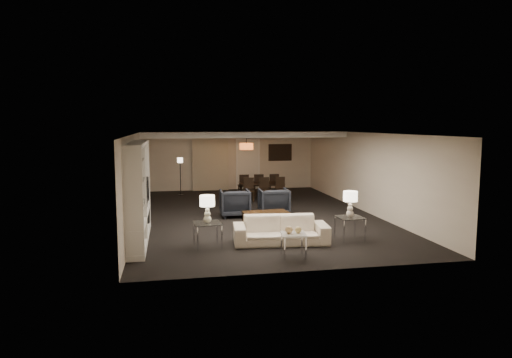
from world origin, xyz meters
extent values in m
plane|color=black|center=(0.00, 0.00, 0.00)|extent=(11.00, 11.00, 0.00)
cube|color=silver|center=(0.00, 0.00, 2.50)|extent=(7.00, 11.00, 0.02)
cube|color=beige|center=(0.00, 5.50, 1.25)|extent=(7.00, 0.02, 2.50)
cube|color=beige|center=(0.00, -5.50, 1.25)|extent=(7.00, 0.02, 2.50)
cube|color=beige|center=(-3.50, 0.00, 1.25)|extent=(0.02, 11.00, 2.50)
cube|color=beige|center=(3.50, 0.00, 1.25)|extent=(0.02, 11.00, 2.50)
cube|color=silver|center=(0.00, 3.50, 2.40)|extent=(7.00, 4.00, 0.20)
cube|color=beige|center=(-0.90, 5.42, 1.20)|extent=(1.50, 0.12, 2.40)
cube|color=silver|center=(0.70, 5.47, 1.05)|extent=(0.90, 0.05, 2.10)
cube|color=#142D38|center=(2.10, 5.46, 1.55)|extent=(0.95, 0.04, 0.65)
cylinder|color=#D8591E|center=(0.30, 3.50, 1.92)|extent=(0.52, 0.52, 0.24)
imported|color=beige|center=(-0.07, -3.44, 0.32)|extent=(2.26, 1.06, 0.64)
imported|color=black|center=(-0.67, -0.14, 0.41)|extent=(0.90, 0.92, 0.81)
imported|color=black|center=(0.53, -0.14, 0.41)|extent=(0.90, 0.92, 0.81)
sphere|color=tan|center=(-0.17, -4.54, 0.58)|extent=(0.16, 0.16, 0.16)
sphere|color=#D9BE73|center=(0.03, -4.54, 0.57)|extent=(0.14, 0.14, 0.14)
imported|color=black|center=(-3.28, -1.74, 1.06)|extent=(1.09, 0.14, 0.63)
imported|color=#263BA7|center=(-3.31, -3.78, 1.14)|extent=(0.15, 0.15, 0.16)
imported|color=#B2703B|center=(-3.31, -3.32, 1.64)|extent=(0.16, 0.16, 0.16)
cube|color=black|center=(-3.20, -1.20, 0.54)|extent=(0.13, 0.13, 1.07)
imported|color=black|center=(0.81, 3.06, 0.28)|extent=(1.61, 0.90, 0.56)
camera|label=1|loc=(-2.60, -13.53, 2.78)|focal=32.00mm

